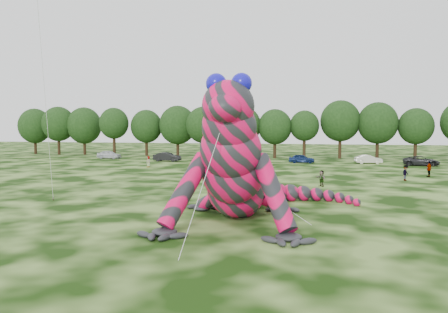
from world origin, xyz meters
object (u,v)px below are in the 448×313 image
Objects in this scene: inflatable_gecko at (239,149)px; car_2 at (209,158)px; tree_8 at (275,134)px; spectator_5 at (321,178)px; car_6 at (421,161)px; car_1 at (167,157)px; tree_10 at (340,129)px; spectator_1 at (250,175)px; tree_9 at (304,134)px; car_4 at (302,159)px; tree_2 at (84,131)px; car_5 at (368,159)px; tree_7 at (243,132)px; tree_0 at (35,131)px; tree_3 at (114,132)px; car_3 at (247,158)px; tree_12 at (416,134)px; spectator_2 at (406,173)px; flying_kite at (37,3)px; tree_1 at (59,131)px; tree_6 at (203,132)px; spectator_3 at (429,169)px; car_0 at (109,155)px; tree_5 at (178,131)px; tree_11 at (378,131)px; spectator_4 at (148,162)px; spectator_0 at (207,172)px.

car_2 is at bearing 103.94° from inflatable_gecko.
tree_8 reaches higher than spectator_5.
car_1 is at bearing 95.57° from car_6.
tree_10 reaches higher than spectator_1.
tree_9 is 10.56m from car_4.
inflatable_gecko is at bearing -87.93° from tree_8.
car_5 is (54.13, -10.42, -4.14)m from tree_2.
tree_7 is 11.88m from car_2.
tree_7 is at bearing 75.28° from car_6.
tree_8 is at bearing -2.56° from tree_0.
tree_3 is 5.92× the size of spectator_5.
tree_0 reaches higher than tree_8.
tree_2 reaches higher than car_3.
spectator_1 reaches higher than car_3.
car_4 is (-19.17, -10.31, -3.79)m from tree_12.
spectator_2 reaches higher than car_1.
flying_kite is 53.53m from tree_7.
car_6 is (72.91, -13.09, -4.04)m from tree_0.
flying_kite is 1.82× the size of tree_12.
tree_10 is 38.38m from spectator_5.
tree_1 is at bearing 85.72° from car_6.
tree_8 is at bearing 1.29° from tree_6.
tree_12 is 4.86× the size of spectator_3.
car_5 is at bearing -16.22° from tree_6.
tree_9 is at bearing 84.39° from inflatable_gecko.
spectator_3 is (49.00, -18.57, 0.17)m from car_0.
tree_10 is at bearing 75.33° from spectator_1.
car_3 is (8.16, 43.09, -13.62)m from flying_kite.
car_0 is at bearing -42.66° from tree_2.
tree_5 is at bearing 0.87° from tree_1.
tree_11 is at bearing 60.88° from flying_kite.
tree_3 is 29.61m from car_3.
car_1 is 10.17m from spectator_4.
tree_3 is at bearing 164.18° from spectator_4.
spectator_3 is at bearing -44.76° from tree_7.
car_2 is at bearing -110.45° from tree_7.
tree_6 is at bearing 91.56° from flying_kite.
tree_0 is 50.39m from tree_8.
tree_0 is 1.00× the size of tree_6.
car_2 is at bearing 95.49° from car_6.
tree_5 is 2.36× the size of car_5.
tree_2 is at bearing 103.48° from spectator_0.
tree_1 reaches higher than tree_8.
spectator_4 is (-18.22, 30.96, -3.64)m from inflatable_gecko.
tree_8 is 1.74× the size of car_6.
spectator_4 is (0.62, -10.15, 0.03)m from car_1.
tree_11 is at bearing 66.62° from spectator_1.
spectator_2 reaches higher than spectator_5.
car_4 is at bearing 83.81° from inflatable_gecko.
car_4 is (16.98, 42.95, -13.59)m from flying_kite.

